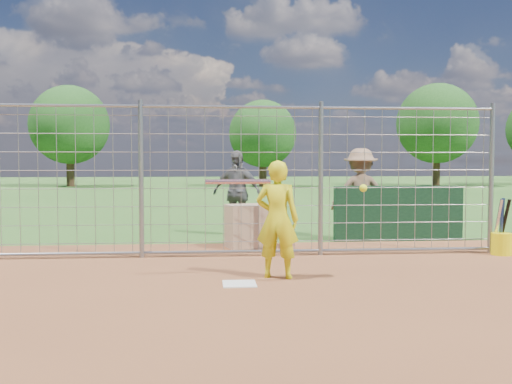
{
  "coord_description": "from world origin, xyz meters",
  "views": [
    {
      "loc": [
        -0.4,
        -7.5,
        1.61
      ],
      "look_at": [
        0.3,
        0.8,
        1.15
      ],
      "focal_mm": 40.0,
      "sensor_mm": 36.0,
      "label": 1
    }
  ],
  "objects": [
    {
      "name": "equipment_in_play",
      "position": [
        0.4,
        -0.03,
        1.31
      ],
      "size": [
        2.17,
        0.16,
        0.18
      ],
      "color": "silver",
      "rests_on": "ground"
    },
    {
      "name": "infield_dirt",
      "position": [
        0.0,
        -3.0,
        0.01
      ],
      "size": [
        18.0,
        18.0,
        0.0
      ],
      "primitive_type": "plane",
      "color": "brown",
      "rests_on": "ground"
    },
    {
      "name": "batter",
      "position": [
        0.54,
        0.18,
        0.81
      ],
      "size": [
        0.67,
        0.54,
        1.62
      ],
      "primitive_type": "imported",
      "rotation": [
        0.0,
        0.0,
        2.85
      ],
      "color": "yellow",
      "rests_on": "ground"
    },
    {
      "name": "ground",
      "position": [
        0.0,
        0.0,
        0.0
      ],
      "size": [
        100.0,
        100.0,
        0.0
      ],
      "primitive_type": "plane",
      "color": "#2D591E",
      "rests_on": "ground"
    },
    {
      "name": "equipment_bin",
      "position": [
        0.35,
        2.96,
        0.4
      ],
      "size": [
        0.92,
        0.74,
        0.8
      ],
      "primitive_type": "cube",
      "rotation": [
        0.0,
        0.0,
        0.26
      ],
      "color": "tan",
      "rests_on": "ground"
    },
    {
      "name": "bystander_b",
      "position": [
        0.21,
        4.72,
        0.92
      ],
      "size": [
        1.16,
        0.86,
        1.83
      ],
      "primitive_type": "imported",
      "rotation": [
        0.0,
        0.0,
        -0.44
      ],
      "color": "#5B5B60",
      "rests_on": "ground"
    },
    {
      "name": "dugout_wall",
      "position": [
        3.4,
        3.6,
        0.55
      ],
      "size": [
        2.6,
        0.2,
        1.1
      ],
      "primitive_type": "cube",
      "color": "#11381E",
      "rests_on": "ground"
    },
    {
      "name": "tree_line",
      "position": [
        3.13,
        28.13,
        3.71
      ],
      "size": [
        44.66,
        6.72,
        6.48
      ],
      "color": "#3F2B19",
      "rests_on": "ground"
    },
    {
      "name": "backstop_fence",
      "position": [
        0.0,
        2.0,
        1.26
      ],
      "size": [
        9.08,
        0.08,
        2.6
      ],
      "color": "gray",
      "rests_on": "ground"
    },
    {
      "name": "bystander_c",
      "position": [
        2.73,
        3.98,
        0.93
      ],
      "size": [
        1.28,
        0.85,
        1.86
      ],
      "primitive_type": "imported",
      "rotation": [
        0.0,
        0.0,
        3.01
      ],
      "color": "#8B674B",
      "rests_on": "ground"
    },
    {
      "name": "home_plate",
      "position": [
        0.0,
        -0.2,
        0.01
      ],
      "size": [
        0.43,
        0.43,
        0.02
      ],
      "primitive_type": "cube",
      "color": "silver",
      "rests_on": "ground"
    },
    {
      "name": "bucket_with_bats",
      "position": [
        4.58,
        1.76,
        0.25
      ],
      "size": [
        0.34,
        0.38,
        0.98
      ],
      "color": "#FFF20D",
      "rests_on": "ground"
    }
  ]
}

